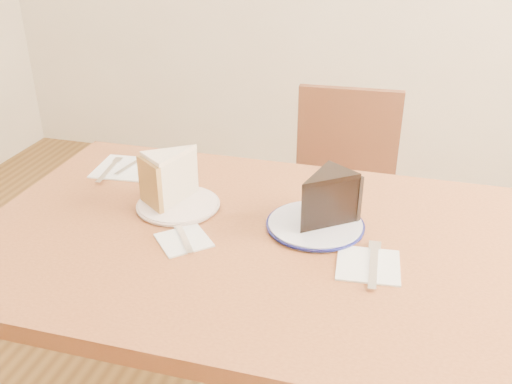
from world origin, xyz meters
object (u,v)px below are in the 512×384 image
(table, at_px, (246,271))
(plate_navy, at_px, (315,225))
(chocolate_cake, at_px, (322,202))
(chair_far, at_px, (340,204))
(plate_cream, at_px, (178,205))
(carrot_cake, at_px, (175,177))

(table, height_order, plate_navy, plate_navy)
(table, height_order, chocolate_cake, chocolate_cake)
(chair_far, distance_m, plate_cream, 0.77)
(table, relative_size, plate_navy, 5.68)
(chair_far, relative_size, plate_cream, 4.43)
(plate_cream, height_order, plate_navy, same)
(table, bearing_deg, plate_cream, 158.46)
(chair_far, distance_m, plate_navy, 0.71)
(carrot_cake, height_order, chocolate_cake, carrot_cake)
(table, relative_size, carrot_cake, 9.45)
(carrot_cake, distance_m, chocolate_cake, 0.36)
(plate_navy, xyz_separation_m, carrot_cake, (-0.35, 0.03, 0.06))
(plate_navy, relative_size, chocolate_cake, 1.58)
(carrot_cake, bearing_deg, chocolate_cake, 32.12)
(carrot_cake, bearing_deg, table, 10.83)
(chair_far, bearing_deg, plate_navy, 88.52)
(plate_navy, bearing_deg, chair_far, 91.32)
(plate_cream, distance_m, plate_navy, 0.33)
(chair_far, distance_m, carrot_cake, 0.79)
(plate_cream, bearing_deg, table, -21.54)
(table, bearing_deg, chocolate_cake, 24.59)
(plate_cream, xyz_separation_m, chocolate_cake, (0.35, -0.00, 0.06))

